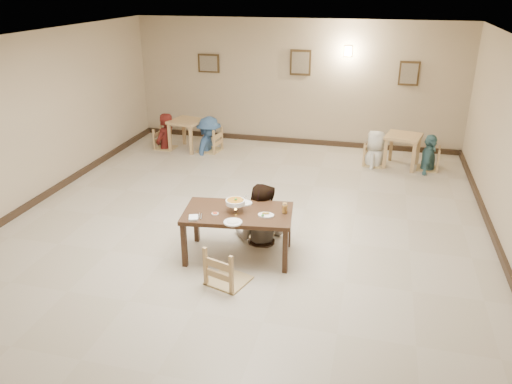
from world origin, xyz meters
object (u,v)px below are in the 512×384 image
(drink_glass, at_px, (285,208))
(bg_chair_rl, at_px, (376,144))
(chair_near, at_px, (228,247))
(bg_table_left, at_px, (187,126))
(bg_chair_ll, at_px, (165,129))
(curry_warmer, at_px, (235,202))
(bg_diner_b, at_px, (208,117))
(bg_chair_lr, at_px, (209,129))
(bg_chair_rr, at_px, (430,149))
(main_table, at_px, (238,217))
(main_diner, at_px, (260,184))
(bg_diner_c, at_px, (377,131))
(bg_table_right, at_px, (403,141))
(bg_diner_a, at_px, (163,113))
(bg_diner_d, at_px, (432,135))
(chair_far, at_px, (260,206))

(drink_glass, bearing_deg, bg_chair_rl, 75.03)
(chair_near, xyz_separation_m, bg_table_left, (-2.65, 5.32, 0.06))
(bg_chair_ll, xyz_separation_m, bg_chair_rl, (4.99, 0.03, 0.01))
(curry_warmer, relative_size, bg_diner_b, 0.19)
(bg_chair_lr, bearing_deg, bg_chair_rr, 97.22)
(curry_warmer, bearing_deg, main_table, 8.62)
(main_diner, bearing_deg, bg_chair_ll, -44.74)
(bg_chair_rr, distance_m, bg_diner_c, 1.17)
(bg_table_right, distance_m, bg_chair_lr, 4.46)
(curry_warmer, bearing_deg, bg_table_left, 118.95)
(chair_near, bearing_deg, bg_chair_lr, -50.64)
(bg_table_left, xyz_separation_m, bg_diner_a, (-0.55, -0.08, 0.29))
(drink_glass, bearing_deg, curry_warmer, -169.95)
(bg_chair_rr, xyz_separation_m, bg_diner_c, (-1.13, -0.00, 0.32))
(bg_chair_rr, bearing_deg, bg_table_left, -84.92)
(bg_table_left, height_order, bg_chair_ll, bg_chair_ll)
(chair_near, bearing_deg, bg_diner_d, -101.20)
(bg_diner_a, bearing_deg, bg_table_left, 110.76)
(chair_near, relative_size, bg_diner_c, 0.68)
(bg_diner_a, height_order, bg_diner_b, bg_diner_a)
(bg_chair_ll, bearing_deg, main_table, -142.12)
(curry_warmer, relative_size, bg_chair_rr, 0.33)
(main_table, xyz_separation_m, drink_glass, (0.66, 0.12, 0.15))
(main_table, distance_m, drink_glass, 0.69)
(bg_table_left, height_order, bg_diner_b, bg_diner_b)
(bg_diner_a, bearing_deg, bg_chair_rl, 102.95)
(bg_table_left, height_order, bg_table_right, bg_table_left)
(chair_near, height_order, curry_warmer, chair_near)
(curry_warmer, distance_m, bg_chair_lr, 5.06)
(bg_table_right, distance_m, bg_chair_rr, 0.58)
(bg_chair_rl, relative_size, bg_diner_b, 0.59)
(bg_diner_a, bearing_deg, main_table, 47.27)
(main_table, relative_size, bg_chair_rl, 1.68)
(bg_chair_ll, height_order, bg_chair_rl, bg_chair_rl)
(main_diner, height_order, bg_diner_c, main_diner)
(bg_diner_b, bearing_deg, curry_warmer, -155.69)
(chair_near, relative_size, bg_chair_lr, 0.98)
(curry_warmer, xyz_separation_m, bg_diner_d, (3.02, 4.58, -0.10))
(chair_far, relative_size, bg_chair_lr, 0.92)
(chair_near, xyz_separation_m, bg_diner_b, (-2.10, 5.33, 0.30))
(bg_table_right, distance_m, bg_diner_b, 4.47)
(chair_far, height_order, bg_chair_lr, bg_chair_lr)
(bg_chair_ll, relative_size, bg_chair_lr, 0.88)
(curry_warmer, xyz_separation_m, bg_table_left, (-2.56, 4.62, -0.29))
(bg_chair_rl, bearing_deg, bg_diner_c, 8.59)
(main_diner, relative_size, bg_chair_ll, 1.93)
(chair_near, relative_size, bg_diner_a, 0.61)
(bg_chair_rr, bearing_deg, bg_chair_lr, -85.07)
(chair_near, xyz_separation_m, curry_warmer, (-0.09, 0.70, 0.34))
(main_diner, distance_m, bg_chair_ll, 5.16)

